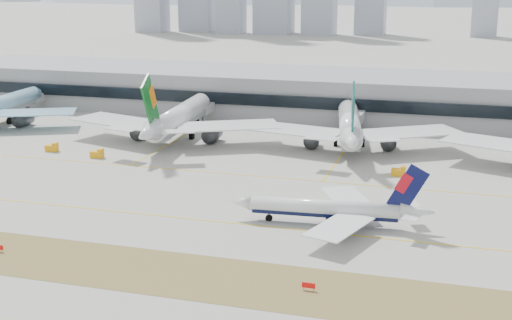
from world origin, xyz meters
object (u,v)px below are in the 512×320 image
(taxiing_airliner, at_px, (332,209))
(terminal, at_px, (309,93))
(widebody_eva, at_px, (177,119))
(widebody_cathay, at_px, (350,126))

(taxiing_airliner, height_order, terminal, terminal)
(widebody_eva, height_order, widebody_cathay, widebody_eva)
(taxiing_airliner, xyz_separation_m, widebody_cathay, (-7.53, 68.06, 2.84))
(widebody_cathay, bearing_deg, taxiing_airliner, 175.77)
(widebody_eva, distance_m, terminal, 60.17)
(taxiing_airliner, xyz_separation_m, widebody_eva, (-59.89, 62.94, 3.02))
(widebody_eva, bearing_deg, terminal, -34.62)
(taxiing_airliner, distance_m, terminal, 119.13)
(taxiing_airliner, relative_size, widebody_cathay, 0.65)
(widebody_cathay, xyz_separation_m, terminal, (-22.55, 47.14, 1.29))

